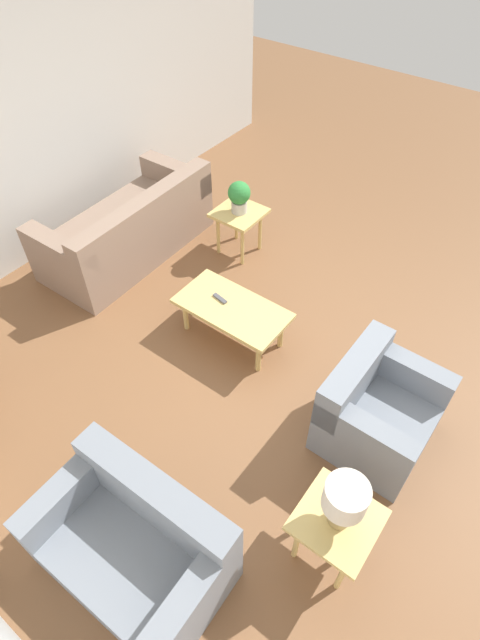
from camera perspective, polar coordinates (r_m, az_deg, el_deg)
name	(u,v)px	position (r m, az deg, el deg)	size (l,w,h in m)	color
ground_plane	(285,346)	(4.78, 5.18, -2.97)	(14.00, 14.00, 0.00)	brown
wall_right	(40,121)	(5.78, -21.85, 20.35)	(0.12, 7.20, 2.70)	silver
sofa	(129,230)	(5.73, -12.54, 10.03)	(0.97, 1.97, 0.82)	gray
armchair	(375,411)	(4.09, 15.18, -9.98)	(0.77, 0.87, 0.77)	slate
loveseat	(137,544)	(3.58, -11.73, -23.81)	(1.23, 0.79, 0.77)	slate
coffee_table	(232,311)	(4.58, -0.90, 1.09)	(1.05, 0.54, 0.41)	tan
side_table_plant	(239,218)	(5.54, -0.09, 11.56)	(0.50, 0.50, 0.53)	tan
side_table_lamp	(336,524)	(3.47, 10.91, -21.97)	(0.50, 0.50, 0.53)	tan
potted_plant	(239,196)	(5.39, -0.10, 14.03)	(0.24, 0.24, 0.35)	#B2ADA3
table_lamp	(345,501)	(3.14, 11.86, -19.56)	(0.27, 0.27, 0.42)	#997F4C
remote_control	(220,298)	(4.61, -2.31, 2.47)	(0.16, 0.07, 0.02)	#4C4C51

